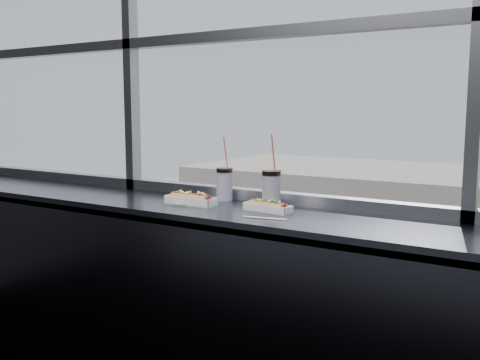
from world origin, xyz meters
The scene contains 13 objects.
wall_back_lower centered at (0.00, 1.50, 0.55)m, with size 6.00×6.00×0.00m, color black.
counter centered at (0.00, 1.23, 1.07)m, with size 6.00×0.55×0.06m, color #535765.
counter_fascia centered at (0.00, 0.97, 0.55)m, with size 6.00×0.04×1.04m, color #535765.
hotdog_tray_left centered at (-0.33, 1.21, 1.13)m, with size 0.29×0.10×0.07m.
hotdog_tray_right centered at (0.11, 1.25, 1.13)m, with size 0.26×0.11×0.06m.
soda_cup_left centered at (-0.25, 1.42, 1.20)m, with size 0.10×0.10×0.35m.
soda_cup_right centered at (0.07, 1.36, 1.21)m, with size 0.10×0.10×0.38m.
loose_straw centered at (0.19, 1.09, 1.10)m, with size 0.01×0.01×0.21m, color white.
wrapper centered at (-0.37, 1.16, 1.11)m, with size 0.09×0.07×0.02m, color silver.
car_far_a centered at (-10.27, 25.50, -9.96)m, with size 5.86×2.44×1.95m, color black.
car_near_a centered at (-14.21, 17.50, -10.01)m, with size 5.59×2.33×1.86m, color silver.
pedestrian_a centered at (-7.75, 30.17, -9.95)m, with size 0.90×0.68×2.03m, color #66605B.
tree_left centered at (-9.30, 29.50, -7.45)m, with size 3.35×3.35×5.23m.
Camera 1 is at (1.35, -1.03, 1.61)m, focal length 40.00 mm.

